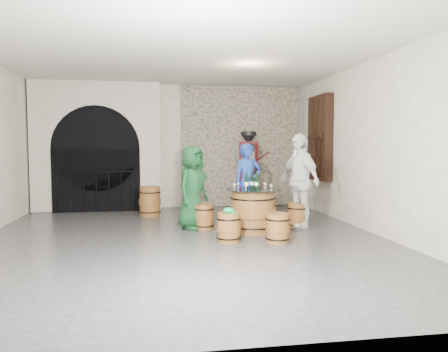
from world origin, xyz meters
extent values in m
plane|color=#2C2C2F|center=(0.00, 0.00, 0.00)|extent=(8.00, 8.00, 0.00)
plane|color=beige|center=(0.00, 4.00, 1.60)|extent=(8.00, 0.00, 8.00)
plane|color=beige|center=(0.00, -4.00, 1.60)|extent=(8.00, 0.00, 8.00)
plane|color=beige|center=(3.50, 0.00, 1.60)|extent=(0.00, 8.00, 8.00)
plane|color=beige|center=(0.00, 0.00, 3.20)|extent=(8.00, 8.00, 0.00)
cube|color=#9F937E|center=(1.80, 3.94, 1.60)|extent=(3.20, 0.12, 3.18)
cube|color=beige|center=(-1.90, 3.75, 1.60)|extent=(3.10, 0.50, 3.18)
cube|color=black|center=(-1.90, 3.48, 0.78)|extent=(2.10, 0.03, 1.55)
cylinder|color=black|center=(-1.90, 3.48, 1.55)|extent=(2.10, 0.03, 2.10)
cylinder|color=black|center=(-1.90, 3.42, 0.98)|extent=(1.79, 0.04, 0.04)
cylinder|color=black|center=(-2.79, 3.42, 0.49)|extent=(0.02, 0.02, 0.98)
cylinder|color=black|center=(-2.50, 3.42, 0.49)|extent=(0.02, 0.02, 0.98)
cylinder|color=black|center=(-2.20, 3.42, 0.49)|extent=(0.02, 0.02, 0.98)
cylinder|color=black|center=(-1.90, 3.42, 0.49)|extent=(0.02, 0.02, 0.98)
cylinder|color=black|center=(-1.60, 3.42, 0.49)|extent=(0.02, 0.02, 0.98)
cylinder|color=black|center=(-1.31, 3.42, 0.49)|extent=(0.02, 0.02, 0.98)
cylinder|color=black|center=(-1.01, 3.42, 0.49)|extent=(0.02, 0.02, 0.98)
cube|color=black|center=(3.39, 2.40, 1.80)|extent=(0.20, 1.10, 2.00)
cube|color=black|center=(3.34, 2.40, 1.80)|extent=(0.06, 0.88, 1.76)
cube|color=black|center=(3.37, 2.40, 1.80)|extent=(0.22, 0.92, 0.06)
cube|color=black|center=(3.37, 2.11, 1.80)|extent=(0.22, 0.06, 1.80)
cube|color=black|center=(3.37, 2.40, 1.80)|extent=(0.22, 0.06, 1.80)
cube|color=black|center=(3.37, 2.69, 1.80)|extent=(0.22, 0.06, 1.80)
cylinder|color=brown|center=(1.34, 0.52, 0.38)|extent=(0.81, 0.81, 0.76)
cylinder|color=brown|center=(1.34, 0.52, 0.38)|extent=(0.86, 0.86, 0.17)
torus|color=black|center=(1.34, 0.52, 0.12)|extent=(0.86, 0.86, 0.02)
torus|color=black|center=(1.34, 0.52, 0.64)|extent=(0.86, 0.86, 0.02)
cylinder|color=brown|center=(1.34, 0.52, 0.77)|extent=(0.82, 0.82, 0.02)
cylinder|color=black|center=(1.34, 0.52, 0.80)|extent=(1.05, 1.05, 0.01)
cylinder|color=brown|center=(0.45, 0.91, 0.24)|extent=(0.38, 0.38, 0.47)
cylinder|color=brown|center=(0.45, 0.91, 0.24)|extent=(0.40, 0.40, 0.10)
torus|color=black|center=(0.45, 0.91, 0.08)|extent=(0.42, 0.42, 0.02)
torus|color=black|center=(0.45, 0.91, 0.40)|extent=(0.42, 0.42, 0.02)
cylinder|color=brown|center=(0.45, 0.91, 0.48)|extent=(0.38, 0.38, 0.02)
cylinder|color=brown|center=(1.46, 1.49, 0.24)|extent=(0.38, 0.38, 0.47)
cylinder|color=brown|center=(1.46, 1.49, 0.24)|extent=(0.40, 0.40, 0.10)
torus|color=black|center=(1.46, 1.49, 0.08)|extent=(0.42, 0.42, 0.02)
torus|color=black|center=(1.46, 1.49, 0.40)|extent=(0.42, 0.42, 0.02)
cylinder|color=brown|center=(1.46, 1.49, 0.48)|extent=(0.38, 0.38, 0.02)
cylinder|color=brown|center=(2.29, 0.75, 0.24)|extent=(0.38, 0.38, 0.47)
cylinder|color=brown|center=(2.29, 0.75, 0.24)|extent=(0.40, 0.40, 0.10)
torus|color=black|center=(2.29, 0.75, 0.08)|extent=(0.42, 0.42, 0.02)
torus|color=black|center=(2.29, 0.75, 0.40)|extent=(0.42, 0.42, 0.02)
cylinder|color=brown|center=(2.29, 0.75, 0.48)|extent=(0.38, 0.38, 0.02)
cylinder|color=brown|center=(1.55, -0.44, 0.24)|extent=(0.38, 0.38, 0.47)
cylinder|color=brown|center=(1.55, -0.44, 0.24)|extent=(0.40, 0.40, 0.10)
torus|color=black|center=(1.55, -0.44, 0.08)|extent=(0.42, 0.42, 0.02)
torus|color=black|center=(1.55, -0.44, 0.40)|extent=(0.42, 0.42, 0.02)
cylinder|color=brown|center=(1.55, -0.44, 0.48)|extent=(0.38, 0.38, 0.02)
cylinder|color=brown|center=(0.75, -0.26, 0.24)|extent=(0.38, 0.38, 0.47)
cylinder|color=brown|center=(0.75, -0.26, 0.24)|extent=(0.40, 0.40, 0.10)
torus|color=black|center=(0.75, -0.26, 0.08)|extent=(0.42, 0.42, 0.02)
torus|color=black|center=(0.75, -0.26, 0.40)|extent=(0.42, 0.42, 0.02)
cylinder|color=brown|center=(0.75, -0.26, 0.48)|extent=(0.38, 0.38, 0.02)
ellipsoid|color=#0E9C56|center=(0.75, -0.26, 0.53)|extent=(0.18, 0.18, 0.10)
cylinder|color=#0E9C56|center=(0.83, -0.29, 0.49)|extent=(0.12, 0.12, 0.01)
imported|color=#0F381A|center=(0.25, 1.00, 0.81)|extent=(0.89, 0.94, 1.62)
imported|color=navy|center=(1.48, 1.61, 0.84)|extent=(0.67, 0.51, 1.67)
imported|color=white|center=(2.33, 0.76, 0.93)|extent=(0.78, 1.18, 1.86)
cylinder|color=black|center=(1.22, 0.54, 0.92)|extent=(0.07, 0.07, 0.22)
cylinder|color=white|center=(1.22, 0.54, 0.91)|extent=(0.08, 0.08, 0.06)
cone|color=black|center=(1.22, 0.54, 1.04)|extent=(0.07, 0.07, 0.05)
cylinder|color=black|center=(1.22, 0.54, 1.10)|extent=(0.03, 0.03, 0.07)
cylinder|color=black|center=(1.39, 0.47, 0.92)|extent=(0.07, 0.07, 0.22)
cylinder|color=white|center=(1.39, 0.47, 0.91)|extent=(0.08, 0.08, 0.06)
cone|color=black|center=(1.39, 0.47, 1.04)|extent=(0.07, 0.07, 0.05)
cylinder|color=black|center=(1.39, 0.47, 1.10)|extent=(0.03, 0.03, 0.07)
cylinder|color=black|center=(1.33, 0.59, 0.92)|extent=(0.07, 0.07, 0.22)
cylinder|color=white|center=(1.33, 0.59, 0.91)|extent=(0.08, 0.08, 0.06)
cone|color=black|center=(1.33, 0.59, 1.04)|extent=(0.07, 0.07, 0.05)
cylinder|color=black|center=(1.33, 0.59, 1.10)|extent=(0.03, 0.03, 0.07)
cylinder|color=brown|center=(-0.60, 2.66, 0.33)|extent=(0.47, 0.47, 0.66)
cylinder|color=brown|center=(-0.60, 2.66, 0.33)|extent=(0.50, 0.50, 0.15)
torus|color=black|center=(-0.60, 2.66, 0.11)|extent=(0.51, 0.51, 0.02)
torus|color=black|center=(-0.60, 2.66, 0.55)|extent=(0.51, 0.51, 0.02)
cylinder|color=brown|center=(-0.60, 2.66, 0.67)|extent=(0.48, 0.48, 0.02)
cube|color=#550E14|center=(1.94, 3.66, 0.05)|extent=(0.59, 0.50, 0.10)
cube|color=#550E14|center=(1.94, 3.66, 1.07)|extent=(0.52, 0.37, 0.13)
cube|color=#550E14|center=(1.94, 3.66, 1.70)|extent=(0.50, 0.18, 0.07)
cylinder|color=black|center=(1.94, 3.66, 0.63)|extent=(0.06, 0.06, 1.05)
cylinder|color=black|center=(1.94, 3.66, 1.94)|extent=(0.40, 0.40, 0.09)
cone|color=black|center=(1.94, 3.66, 1.81)|extent=(0.40, 0.40, 0.21)
cube|color=#550E14|center=(1.73, 3.68, 0.89)|extent=(0.08, 0.08, 1.68)
cube|color=#550E14|center=(2.14, 3.63, 0.89)|extent=(0.08, 0.08, 1.68)
cylinder|color=#550E14|center=(2.24, 3.58, 1.31)|extent=(0.45, 0.08, 0.33)
cube|color=silver|center=(2.05, 3.86, 1.35)|extent=(0.18, 0.10, 0.22)
camera|label=1|loc=(-0.42, -7.19, 1.60)|focal=34.00mm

